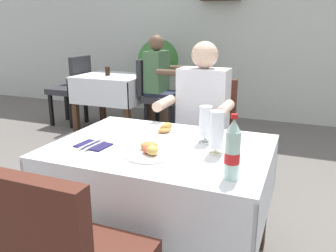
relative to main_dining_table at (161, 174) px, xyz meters
name	(u,v)px	position (x,y,z in m)	size (l,w,h in m)	color
back_wall	(255,11)	(-0.09, 3.61, 1.00)	(11.00, 0.12, 3.15)	silver
main_dining_table	(161,174)	(0.00, 0.00, 0.00)	(1.16, 0.85, 0.74)	white
chair_far_diner_seat	(203,135)	(0.00, 0.82, -0.02)	(0.44, 0.50, 0.97)	#4C2319
seated_diner_far	(201,119)	(0.01, 0.71, 0.14)	(0.50, 0.46, 1.26)	#282D42
plate_near_camera	(149,151)	(0.00, -0.16, 0.19)	(0.24, 0.24, 0.06)	white
plate_far_diner	(166,131)	(-0.06, 0.21, 0.19)	(0.22, 0.22, 0.06)	white
beer_glass_left	(206,123)	(0.21, 0.13, 0.28)	(0.07, 0.07, 0.20)	white
beer_glass_middle	(216,132)	(0.31, -0.02, 0.29)	(0.08, 0.08, 0.22)	white
cola_bottle_primary	(232,151)	(0.44, -0.28, 0.29)	(0.06, 0.06, 0.28)	silver
napkin_cutlery_set	(93,145)	(-0.33, -0.15, 0.18)	(0.18, 0.19, 0.01)	#231E4C
background_dining_table	(113,90)	(-1.68, 2.29, -0.02)	(0.89, 0.76, 0.74)	white
background_chair_left	(72,86)	(-2.34, 2.29, -0.02)	(0.50, 0.44, 0.97)	#2D2D33
background_chair_right	(157,93)	(-1.03, 2.29, -0.02)	(0.50, 0.44, 0.97)	#2D2D33
background_patron	(161,80)	(-0.99, 2.29, 0.14)	(0.46, 0.50, 1.26)	#282D42
background_table_tumbler	(108,71)	(-1.73, 2.26, 0.23)	(0.06, 0.06, 0.11)	black
potted_plant_corner	(158,66)	(-1.31, 2.96, 0.24)	(0.58, 0.58, 1.19)	brown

